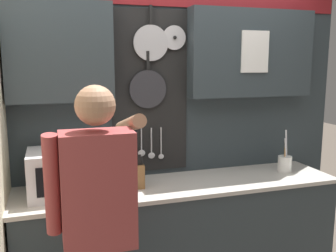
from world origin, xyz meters
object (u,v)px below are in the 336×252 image
(knife_block, at_px, (136,175))
(person, at_px, (99,213))
(microwave, at_px, (67,172))
(utensil_crock, at_px, (285,163))

(knife_block, bearing_deg, person, -118.46)
(microwave, relative_size, utensil_crock, 1.49)
(microwave, xyz_separation_m, utensil_crock, (1.75, 0.00, -0.08))
(person, bearing_deg, knife_block, 61.54)
(utensil_crock, relative_size, person, 0.20)
(microwave, xyz_separation_m, person, (0.13, -0.65, -0.05))
(knife_block, xyz_separation_m, utensil_crock, (1.27, 0.00, -0.02))
(utensil_crock, bearing_deg, person, -158.01)
(microwave, distance_m, person, 0.67)
(knife_block, height_order, person, person)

